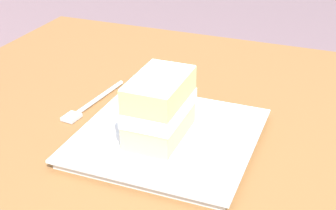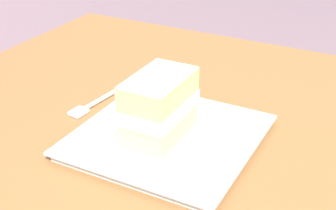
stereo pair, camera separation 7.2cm
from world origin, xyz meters
name	(u,v)px [view 1 (the left image)]	position (x,y,z in m)	size (l,w,h in m)	color
dessert_plate	(168,137)	(0.07, -0.04, 0.70)	(0.27, 0.27, 0.02)	white
cake_slice	(159,107)	(0.06, -0.03, 0.76)	(0.12, 0.08, 0.10)	#E0C17A
dessert_fork	(92,103)	(0.14, 0.13, 0.70)	(0.17, 0.03, 0.01)	silver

